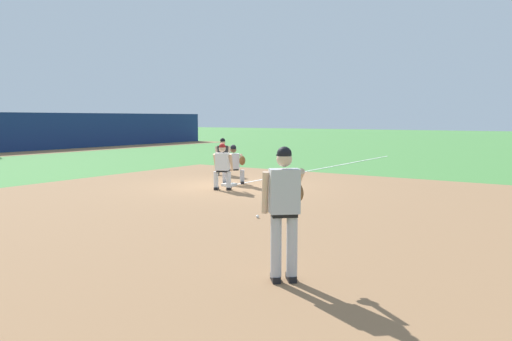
# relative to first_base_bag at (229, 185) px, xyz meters

# --- Properties ---
(ground_plane) EXTENTS (160.00, 160.00, 0.00)m
(ground_plane) POSITION_rel_first_base_bag_xyz_m (0.00, 0.00, -0.04)
(ground_plane) COLOR #47843D
(infield_dirt_patch) EXTENTS (18.00, 18.00, 0.01)m
(infield_dirt_patch) POSITION_rel_first_base_bag_xyz_m (-3.67, -3.22, -0.04)
(infield_dirt_patch) COLOR #936B47
(infield_dirt_patch) RESTS_ON ground
(foul_line_stripe) EXTENTS (15.45, 0.10, 0.00)m
(foul_line_stripe) POSITION_rel_first_base_bag_xyz_m (7.73, 0.00, -0.04)
(foul_line_stripe) COLOR white
(foul_line_stripe) RESTS_ON ground
(first_base_bag) EXTENTS (0.38, 0.38, 0.09)m
(first_base_bag) POSITION_rel_first_base_bag_xyz_m (0.00, 0.00, 0.00)
(first_base_bag) COLOR white
(first_base_bag) RESTS_ON ground
(baseball) EXTENTS (0.07, 0.07, 0.07)m
(baseball) POSITION_rel_first_base_bag_xyz_m (-3.89, -3.72, -0.01)
(baseball) COLOR white
(baseball) RESTS_ON ground
(pitcher) EXTENTS (0.85, 0.56, 1.86)m
(pitcher) POSITION_rel_first_base_bag_xyz_m (-7.30, -6.43, 1.01)
(pitcher) COLOR black
(pitcher) RESTS_ON ground
(first_baseman) EXTENTS (0.77, 1.07, 1.34)m
(first_baseman) POSITION_rel_first_base_bag_xyz_m (0.43, 0.11, 0.69)
(first_baseman) COLOR black
(first_baseman) RESTS_ON ground
(baserunner) EXTENTS (0.60, 0.67, 1.46)m
(baserunner) POSITION_rel_first_base_bag_xyz_m (-0.86, -0.39, 0.75)
(baserunner) COLOR black
(baserunner) RESTS_ON ground
(umpire) EXTENTS (0.66, 0.68, 1.46)m
(umpire) POSITION_rel_first_base_bag_xyz_m (2.36, 2.08, 0.75)
(umpire) COLOR black
(umpire) RESTS_ON ground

